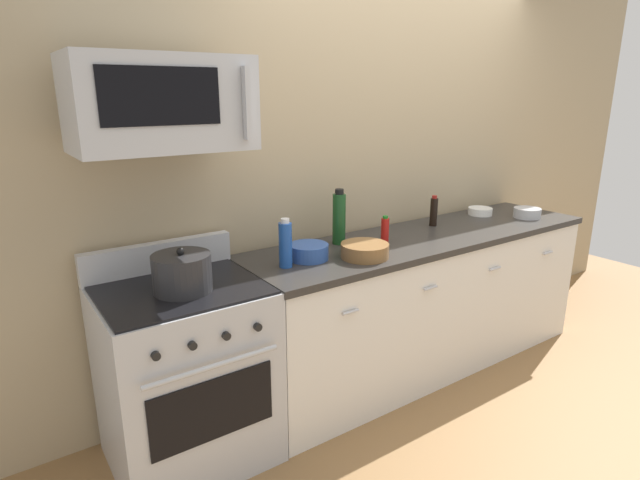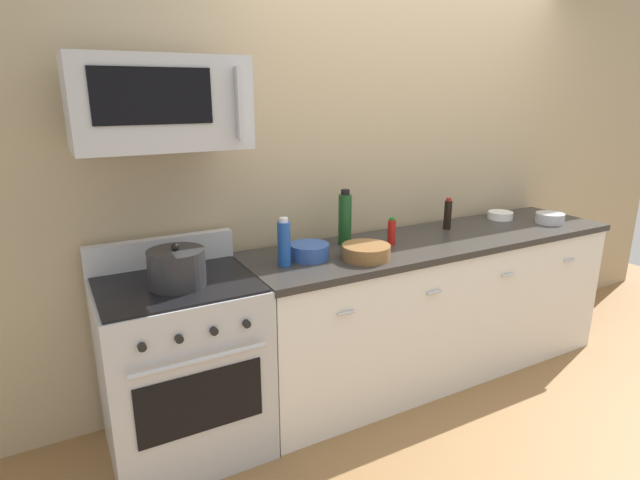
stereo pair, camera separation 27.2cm
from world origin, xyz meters
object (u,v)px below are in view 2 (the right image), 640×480
bowl_wooden_salad (366,251)px  stockpot (177,268)px  microwave (158,103)px  bowl_blue_mixing (309,251)px  bowl_white_ceramic (500,215)px  bottle_soy_sauce_dark (448,214)px  range_oven (183,366)px  bowl_steel_prep (550,218)px  bottle_hot_sauce_red (392,232)px  bottle_soda_blue (284,243)px  bottle_wine_green (345,219)px

bowl_wooden_salad → stockpot: size_ratio=1.00×
microwave → bowl_blue_mixing: size_ratio=3.43×
bowl_white_ceramic → bottle_soy_sauce_dark: bearing=-177.3°
microwave → bottle_soy_sauce_dark: 1.97m
range_oven → bowl_steel_prep: (2.56, -0.09, 0.49)m
bowl_white_ceramic → bowl_steel_prep: (0.21, -0.25, 0.01)m
bowl_steel_prep → bottle_hot_sauce_red: bearing=175.2°
bottle_soda_blue → bowl_steel_prep: (2.00, -0.07, -0.09)m
bottle_wine_green → bowl_white_ceramic: bottle_wine_green is taller
bottle_hot_sauce_red → stockpot: stockpot is taller
bottle_hot_sauce_red → bowl_white_ceramic: bottle_hot_sauce_red is taller
bowl_wooden_salad → bottle_soy_sauce_dark: bearing=18.2°
range_oven → bowl_wooden_salad: (1.00, -0.14, 0.49)m
bottle_wine_green → bottle_soda_blue: bottle_wine_green is taller
microwave → bottle_wine_green: size_ratio=2.25×
bottle_soy_sauce_dark → bottle_wine_green: bearing=178.3°
bottle_hot_sauce_red → stockpot: bearing=-177.0°
bottle_hot_sauce_red → stockpot: size_ratio=0.62×
bottle_soda_blue → bowl_blue_mixing: bearing=13.0°
bottle_hot_sauce_red → bowl_white_ceramic: 1.08m
microwave → stockpot: bearing=-90.1°
range_oven → bottle_hot_sauce_red: 1.39m
bottle_soy_sauce_dark → bottle_soda_blue: bottle_soda_blue is taller
bowl_white_ceramic → bowl_steel_prep: 0.33m
bowl_blue_mixing → bowl_steel_prep: bowl_blue_mixing is taller
bowl_white_ceramic → bottle_hot_sauce_red: bearing=-172.3°
microwave → bowl_white_ceramic: microwave is taller
range_oven → bowl_wooden_salad: 1.12m
bottle_soda_blue → range_oven: bearing=177.2°
bottle_wine_green → bowl_blue_mixing: (-0.31, -0.14, -0.11)m
bottle_wine_green → bowl_wooden_salad: (-0.04, -0.30, -0.11)m
bowl_blue_mixing → bowl_wooden_salad: bearing=-29.1°
stockpot → bowl_white_ceramic: bearing=5.1°
range_oven → bowl_white_ceramic: 2.40m
bowl_steel_prep → bowl_wooden_salad: bearing=-178.3°
bowl_wooden_salad → bowl_white_ceramic: bearing=12.4°
bottle_soda_blue → bowl_white_ceramic: bottle_soda_blue is taller
microwave → bottle_soda_blue: bearing=-7.3°
microwave → stockpot: 0.75m
bottle_soy_sauce_dark → bowl_blue_mixing: 1.10m
bottle_soda_blue → bowl_wooden_salad: size_ratio=0.98×
range_oven → bottle_soy_sauce_dark: (1.83, 0.13, 0.55)m
microwave → bottle_hot_sauce_red: 1.49m
bowl_white_ceramic → bowl_wooden_salad: (-1.35, -0.30, 0.01)m
range_oven → microwave: microwave is taller
bowl_white_ceramic → stockpot: size_ratio=0.65×
range_oven → bottle_soy_sauce_dark: bearing=4.2°
microwave → range_oven: bearing=-90.3°
bottle_soda_blue → bowl_wooden_salad: bearing=-14.3°
bottle_wine_green → bottle_soda_blue: bearing=-159.1°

